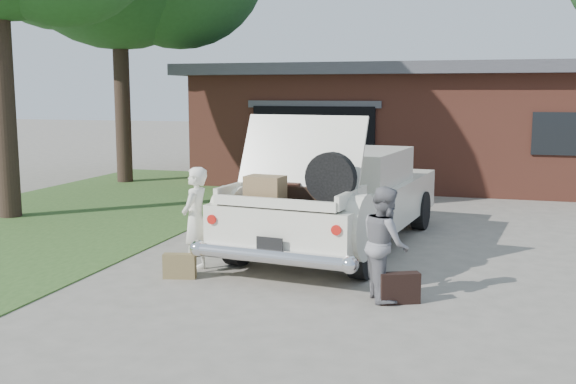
# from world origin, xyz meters

# --- Properties ---
(ground) EXTENTS (90.00, 90.00, 0.00)m
(ground) POSITION_xyz_m (0.00, 0.00, 0.00)
(ground) COLOR gray
(ground) RESTS_ON ground
(grass_strip) EXTENTS (6.00, 16.00, 0.02)m
(grass_strip) POSITION_xyz_m (-5.50, 3.00, 0.01)
(grass_strip) COLOR #2D4C1E
(grass_strip) RESTS_ON ground
(house) EXTENTS (12.80, 7.80, 3.30)m
(house) POSITION_xyz_m (0.98, 11.47, 1.67)
(house) COLOR brown
(house) RESTS_ON ground
(sedan) EXTENTS (2.82, 5.83, 2.24)m
(sedan) POSITION_xyz_m (0.47, 2.06, 0.82)
(sedan) COLOR silver
(sedan) RESTS_ON ground
(woman_left) EXTENTS (0.36, 0.55, 1.52)m
(woman_left) POSITION_xyz_m (-1.16, -0.15, 0.76)
(woman_left) COLOR white
(woman_left) RESTS_ON ground
(woman_right) EXTENTS (0.77, 0.85, 1.42)m
(woman_right) POSITION_xyz_m (1.63, -0.68, 0.71)
(woman_right) COLOR gray
(woman_right) RESTS_ON ground
(suitcase_left) EXTENTS (0.47, 0.24, 0.35)m
(suitcase_left) POSITION_xyz_m (-1.23, -0.56, 0.17)
(suitcase_left) COLOR olive
(suitcase_left) RESTS_ON ground
(suitcase_right) EXTENTS (0.52, 0.35, 0.38)m
(suitcase_right) POSITION_xyz_m (1.84, -0.82, 0.19)
(suitcase_right) COLOR black
(suitcase_right) RESTS_ON ground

